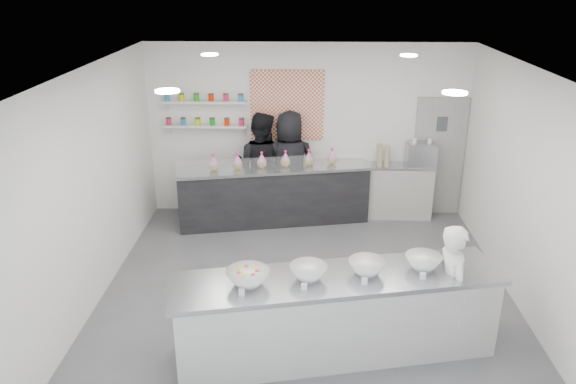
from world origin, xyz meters
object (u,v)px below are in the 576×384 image
at_px(back_bar, 274,195).
at_px(espresso_ledge, 395,191).
at_px(woman_prep, 451,289).
at_px(espresso_machine, 421,155).
at_px(prep_counter, 336,315).
at_px(staff_left, 261,166).
at_px(staff_right, 290,166).

bearing_deg(back_bar, espresso_ledge, -2.02).
distance_m(back_bar, woman_prep, 4.06).
bearing_deg(woman_prep, espresso_machine, -15.13).
height_order(espresso_ledge, espresso_machine, espresso_machine).
height_order(prep_counter, staff_left, staff_left).
bearing_deg(staff_left, woman_prep, 142.72).
distance_m(espresso_machine, staff_right, 2.26).
relative_size(espresso_ledge, staff_left, 0.68).
distance_m(staff_left, staff_right, 0.50).
bearing_deg(woman_prep, staff_right, 17.48).
bearing_deg(staff_left, staff_right, -160.44).
xyz_separation_m(back_bar, staff_right, (0.26, 0.25, 0.45)).
bearing_deg(woman_prep, prep_counter, 86.24).
xyz_separation_m(espresso_ledge, staff_left, (-2.34, -0.08, 0.47)).
distance_m(back_bar, espresso_ledge, 2.13).
relative_size(espresso_ledge, staff_right, 0.68).
xyz_separation_m(staff_left, staff_right, (0.50, 0.00, 0.01)).
bearing_deg(espresso_ledge, staff_right, -177.64).
bearing_deg(espresso_ledge, espresso_machine, 0.00).
bearing_deg(espresso_ledge, staff_left, -178.14).
height_order(woman_prep, staff_left, staff_left).
distance_m(prep_counter, espresso_ledge, 4.07).
height_order(staff_left, staff_right, staff_right).
bearing_deg(staff_left, espresso_machine, -158.86).
relative_size(back_bar, staff_left, 1.72).
distance_m(back_bar, staff_left, 0.56).
bearing_deg(staff_right, prep_counter, 95.88).
relative_size(staff_left, staff_right, 0.99).
height_order(espresso_ledge, woman_prep, woman_prep).
bearing_deg(prep_counter, staff_left, 94.86).
bearing_deg(staff_right, woman_prep, 114.02).
distance_m(prep_counter, espresso_machine, 4.26).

